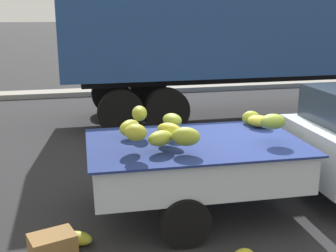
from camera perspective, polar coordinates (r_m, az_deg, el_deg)
name	(u,v)px	position (r m, az deg, el deg)	size (l,w,h in m)	color
ground	(267,201)	(6.81, 13.13, -9.72)	(220.00, 220.00, 0.00)	#28282B
curb_strip	(152,89)	(15.38, -2.18, 4.90)	(80.00, 0.80, 0.16)	gray
pickup_truck	(329,146)	(6.76, 20.70, -2.49)	(5.25, 1.99, 1.70)	silver
semi_trailer	(285,21)	(12.17, 15.36, 13.34)	(12.00, 2.70, 3.95)	navy
fallen_banana_bunch_near_tailgate	(78,238)	(5.60, -11.95, -14.48)	(0.38, 0.21, 0.17)	#A9AE2F
produce_crate	(53,245)	(5.41, -15.18, -15.13)	(0.52, 0.36, 0.28)	olive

